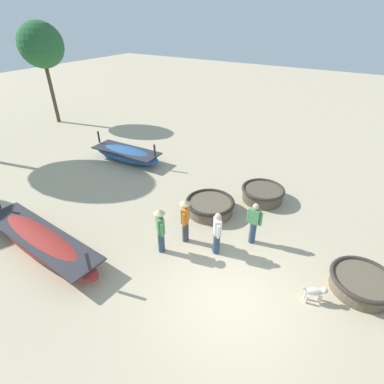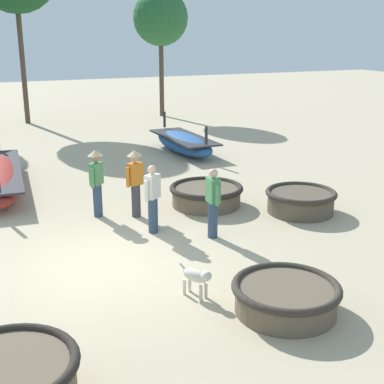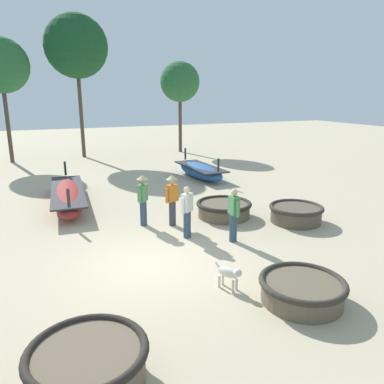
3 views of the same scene
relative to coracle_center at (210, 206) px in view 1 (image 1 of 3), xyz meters
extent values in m
plane|color=#BCAD8C|center=(-3.42, -2.57, -0.30)|extent=(80.00, 80.00, 0.00)
cylinder|color=brown|center=(0.00, 0.00, -0.06)|extent=(1.78, 1.78, 0.47)
torus|color=#28231E|center=(0.00, 0.00, 0.17)|extent=(1.92, 1.92, 0.14)
cylinder|color=brown|center=(1.95, -1.43, -0.04)|extent=(1.65, 1.65, 0.51)
torus|color=#332D26|center=(1.95, -1.43, 0.21)|extent=(1.78, 1.78, 0.13)
cylinder|color=brown|center=(-1.10, -5.52, -0.08)|extent=(1.65, 1.65, 0.44)
torus|color=#332D26|center=(-1.10, -5.52, 0.14)|extent=(1.79, 1.79, 0.13)
ellipsoid|color=#285693|center=(1.83, 6.03, 0.05)|extent=(1.41, 4.09, 0.70)
cube|color=#2D2D33|center=(1.83, 6.03, 0.28)|extent=(1.45, 3.77, 0.06)
cylinder|color=#2D2D33|center=(1.76, 7.90, 0.67)|extent=(0.10, 0.10, 0.63)
cylinder|color=#2D2D33|center=(1.90, 4.17, 0.67)|extent=(0.10, 0.10, 0.63)
ellipsoid|color=maroon|center=(-4.85, 3.65, 0.05)|extent=(1.51, 5.64, 0.69)
cube|color=#2D2D33|center=(-4.85, 3.65, 0.27)|extent=(1.53, 5.20, 0.06)
cylinder|color=#2D2D33|center=(-5.02, 1.09, 0.65)|extent=(0.10, 0.10, 0.62)
cylinder|color=#2D425B|center=(-1.91, -1.30, 0.11)|extent=(0.22, 0.22, 0.82)
cube|color=silver|center=(-1.91, -1.30, 0.79)|extent=(0.40, 0.38, 0.54)
sphere|color=#DBB28E|center=(-1.91, -1.30, 1.17)|extent=(0.20, 0.20, 0.20)
cylinder|color=silver|center=(-2.09, -1.43, 0.74)|extent=(0.09, 0.09, 0.48)
cylinder|color=silver|center=(-1.73, -1.17, 0.74)|extent=(0.09, 0.09, 0.48)
cylinder|color=#2D425B|center=(-0.80, -2.09, 0.11)|extent=(0.22, 0.22, 0.82)
cube|color=#4C8E56|center=(-0.80, -2.09, 0.79)|extent=(0.22, 0.34, 0.54)
sphere|color=#DBB28E|center=(-0.80, -2.09, 1.17)|extent=(0.20, 0.20, 0.20)
cylinder|color=#4C8E56|center=(-0.80, -1.87, 0.74)|extent=(0.09, 0.09, 0.48)
cylinder|color=#4C8E56|center=(-0.80, -2.31, 0.74)|extent=(0.09, 0.09, 0.48)
cylinder|color=#2D425B|center=(-2.81, 0.26, 0.11)|extent=(0.22, 0.22, 0.82)
cube|color=#4C8E56|center=(-2.81, 0.26, 0.79)|extent=(0.39, 0.40, 0.54)
sphere|color=#A37556|center=(-2.81, 0.26, 1.17)|extent=(0.20, 0.20, 0.20)
cylinder|color=#4C8E56|center=(-2.95, 0.09, 0.74)|extent=(0.09, 0.09, 0.48)
cylinder|color=#4C8E56|center=(-2.67, 0.43, 0.74)|extent=(0.09, 0.09, 0.48)
cone|color=#D1BC84|center=(-2.81, 0.26, 1.30)|extent=(0.36, 0.36, 0.14)
cylinder|color=#383842|center=(-1.95, -0.12, 0.11)|extent=(0.22, 0.22, 0.82)
cube|color=orange|center=(-1.95, -0.12, 0.79)|extent=(0.39, 0.32, 0.54)
sphere|color=tan|center=(-1.95, -0.12, 1.17)|extent=(0.20, 0.20, 0.20)
cylinder|color=orange|center=(-2.15, -0.19, 0.74)|extent=(0.09, 0.09, 0.48)
cylinder|color=orange|center=(-1.74, -0.05, 0.74)|extent=(0.09, 0.09, 0.48)
cone|color=#D1BC84|center=(-1.95, -0.12, 1.30)|extent=(0.36, 0.36, 0.14)
ellipsoid|color=beige|center=(-2.24, -4.45, 0.09)|extent=(0.42, 0.55, 0.22)
sphere|color=beige|center=(-2.13, -4.67, 0.16)|extent=(0.18, 0.18, 0.18)
cylinder|color=beige|center=(-2.36, -4.23, 0.15)|extent=(0.13, 0.20, 0.16)
cylinder|color=beige|center=(-2.10, -4.58, -0.16)|extent=(0.06, 0.06, 0.28)
cylinder|color=beige|center=(-2.22, -4.65, -0.16)|extent=(0.06, 0.06, 0.28)
cylinder|color=beige|center=(-2.26, -4.26, -0.16)|extent=(0.06, 0.06, 0.28)
cylinder|color=beige|center=(-2.39, -4.32, -0.16)|extent=(0.06, 0.06, 0.28)
cylinder|color=#4C3D2D|center=(4.09, 14.62, 1.70)|extent=(0.24, 0.24, 3.99)
sphere|color=#286033|center=(4.09, 14.62, 4.67)|extent=(2.79, 2.79, 2.79)
camera|label=1|loc=(-8.63, -4.55, 6.57)|focal=28.00mm
camera|label=2|loc=(-5.55, -12.09, 4.14)|focal=50.00mm
camera|label=3|loc=(-5.88, -10.98, 3.87)|focal=35.00mm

